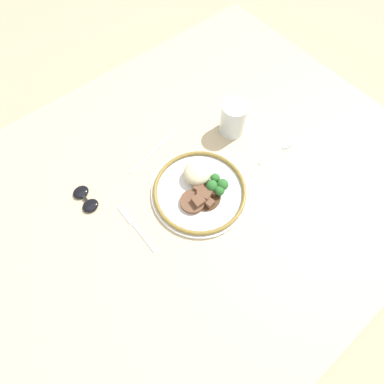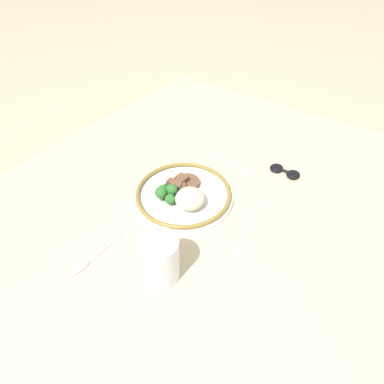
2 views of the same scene
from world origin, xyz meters
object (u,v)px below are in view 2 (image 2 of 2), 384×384
Objects in this scene: knife at (248,227)px; sunglasses at (285,171)px; plate at (184,193)px; fork at (233,166)px; spoon at (88,262)px; juice_glass at (161,260)px.

sunglasses reaches higher than knife.
plate reaches higher than sunglasses.
fork is 0.26m from knife.
fork is at bearing -150.92° from knife.
knife is 1.49× the size of spoon.
fork is (-0.21, 0.04, -0.02)m from plate.
juice_glass reaches higher than sunglasses.
juice_glass is 0.51m from sunglasses.
juice_glass is 1.17× the size of sunglasses.
knife is at bearing -51.28° from fork.
plate is 0.21m from fork.
juice_glass reaches higher than knife.
sunglasses is at bearing 22.79° from fork.
juice_glass is 0.52× the size of knife.
plate is 2.53× the size of juice_glass.
juice_glass is (0.23, 0.11, 0.03)m from plate.
plate is 0.25m from juice_glass.
fork is at bearing 169.14° from plate.
plate is 0.31m from spoon.
spoon is at bearing -63.52° from juice_glass.
knife is at bearing 158.01° from juice_glass.
juice_glass reaches higher than plate.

